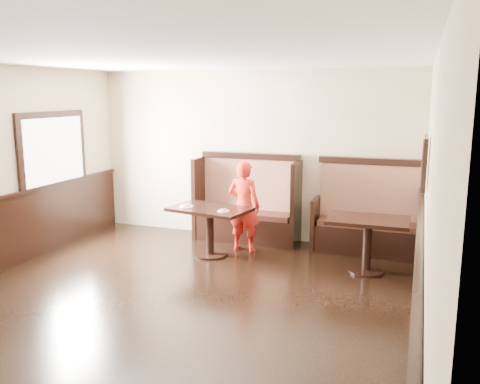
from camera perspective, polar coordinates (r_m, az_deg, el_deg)
The scene contains 9 objects.
ground at distance 5.77m, azimuth -10.16°, elevation -13.96°, with size 7.00×7.00×0.00m, color black.
room_shell at distance 5.90m, azimuth -11.54°, elevation -6.47°, with size 7.00×7.00×7.00m.
booth_main at distance 8.46m, azimuth 0.85°, elevation -1.90°, with size 1.75×0.72×1.45m.
booth_neighbor at distance 8.07m, azimuth 14.08°, elevation -3.22°, with size 1.65×0.72×1.45m.
table_main at distance 7.62m, azimuth -3.40°, elevation -3.04°, with size 1.28×0.93×0.74m.
table_neighbor at distance 7.14m, azimuth 14.15°, elevation -4.38°, with size 1.08×0.71×0.75m.
child at distance 7.83m, azimuth 0.45°, elevation -1.60°, with size 0.52×0.34×1.42m, color red.
pizza_plate_left at distance 7.65m, azimuth -6.06°, elevation -1.58°, with size 0.21×0.21×0.04m.
pizza_plate_right at distance 7.33m, azimuth -1.86°, elevation -2.10°, with size 0.18×0.18×0.03m.
Camera 1 is at (2.67, -4.51, 2.42)m, focal length 38.00 mm.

